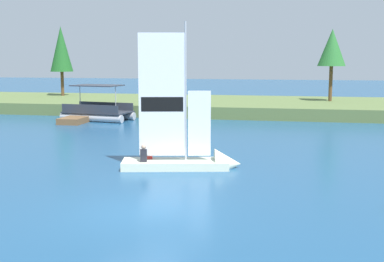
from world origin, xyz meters
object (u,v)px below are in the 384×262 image
Objects in this scene: shoreline_tree_midleft at (332,48)px; wooden_dock at (84,117)px; shoreline_tree_left at (61,49)px; pontoon_boat at (98,111)px; sailboat at (196,158)px.

shoreline_tree_midleft reaches higher than wooden_dock.
shoreline_tree_left reaches higher than shoreline_tree_midleft.
shoreline_tree_midleft is at bearing 37.67° from pontoon_boat.
shoreline_tree_midleft reaches higher than pontoon_boat.
shoreline_tree_left is at bearing 121.96° from wooden_dock.
sailboat is at bearing -46.27° from pontoon_boat.
shoreline_tree_midleft is 21.07m from pontoon_boat.
shoreline_tree_left reaches higher than wooden_dock.
sailboat is (-7.29, -25.26, -5.19)m from shoreline_tree_midleft.
shoreline_tree_left is 26.30m from shoreline_tree_midleft.
sailboat is at bearing -106.10° from shoreline_tree_midleft.
wooden_dock is 0.88× the size of sailboat.
shoreline_tree_left reaches higher than sailboat.
sailboat is (18.98, -26.69, -5.18)m from shoreline_tree_left.
shoreline_tree_left is 33.15m from sailboat.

